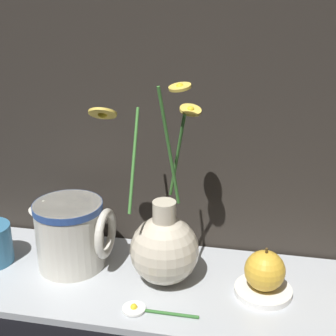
# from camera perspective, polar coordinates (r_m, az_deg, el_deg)

# --- Properties ---
(ground_plane) EXTENTS (6.00, 6.00, 0.00)m
(ground_plane) POSITION_cam_1_polar(r_m,az_deg,el_deg) (0.81, 0.22, -14.44)
(ground_plane) COLOR black
(shelf) EXTENTS (0.84, 0.25, 0.01)m
(shelf) POSITION_cam_1_polar(r_m,az_deg,el_deg) (0.81, 0.22, -14.09)
(shelf) COLOR #B2B7BC
(shelf) RESTS_ON ground_plane
(vase_with_flowers) EXTENTS (0.17, 0.11, 0.34)m
(vase_with_flowers) POSITION_cam_1_polar(r_m,az_deg,el_deg) (0.78, -0.47, -9.50)
(vase_with_flowers) COLOR beige
(vase_with_flowers) RESTS_ON shelf
(ceramic_pitcher) EXTENTS (0.14, 0.12, 0.13)m
(ceramic_pitcher) POSITION_cam_1_polar(r_m,az_deg,el_deg) (0.83, -11.72, -7.62)
(ceramic_pitcher) COLOR beige
(ceramic_pitcher) RESTS_ON shelf
(saucer_plate) EXTENTS (0.09, 0.09, 0.01)m
(saucer_plate) POSITION_cam_1_polar(r_m,az_deg,el_deg) (0.79, 11.51, -14.46)
(saucer_plate) COLOR white
(saucer_plate) RESTS_ON shelf
(orange_fruit) EXTENTS (0.07, 0.07, 0.07)m
(orange_fruit) POSITION_cam_1_polar(r_m,az_deg,el_deg) (0.77, 11.72, -12.18)
(orange_fruit) COLOR gold
(orange_fruit) RESTS_ON saucer_plate
(loose_daisy) EXTENTS (0.12, 0.04, 0.01)m
(loose_daisy) POSITION_cam_1_polar(r_m,az_deg,el_deg) (0.74, -3.09, -16.87)
(loose_daisy) COLOR #336B2D
(loose_daisy) RESTS_ON shelf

